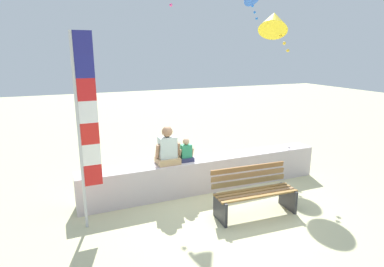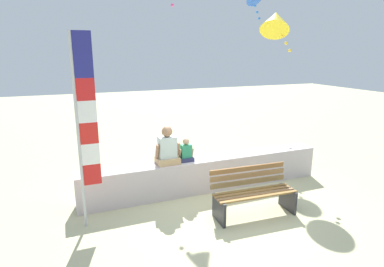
% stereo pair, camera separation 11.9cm
% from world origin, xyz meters
% --- Properties ---
extents(ground_plane, '(40.00, 40.00, 0.00)m').
position_xyz_m(ground_plane, '(0.00, 0.00, 0.00)').
color(ground_plane, '#C5C192').
extents(seawall_ledge, '(5.56, 0.49, 0.73)m').
position_xyz_m(seawall_ledge, '(0.00, 0.90, 0.37)').
color(seawall_ledge, beige).
rests_on(seawall_ledge, ground).
extents(park_bench, '(1.61, 0.69, 0.88)m').
position_xyz_m(park_bench, '(0.36, -0.45, 0.41)').
color(park_bench, olive).
rests_on(park_bench, ground).
extents(person_adult, '(0.53, 0.39, 0.80)m').
position_xyz_m(person_adult, '(-0.89, 0.91, 1.04)').
color(person_adult, tan).
rests_on(person_adult, seawall_ledge).
extents(person_child, '(0.33, 0.24, 0.50)m').
position_xyz_m(person_child, '(-0.47, 0.91, 0.93)').
color(person_child, '#2B2F53').
rests_on(person_child, seawall_ledge).
extents(flag_banner, '(0.35, 0.05, 3.34)m').
position_xyz_m(flag_banner, '(-2.54, 0.25, 1.90)').
color(flag_banner, '#B7B7BC').
rests_on(flag_banner, ground).
extents(kite_yellow, '(1.15, 1.18, 1.21)m').
position_xyz_m(kite_yellow, '(2.34, 1.93, 3.77)').
color(kite_yellow, yellow).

